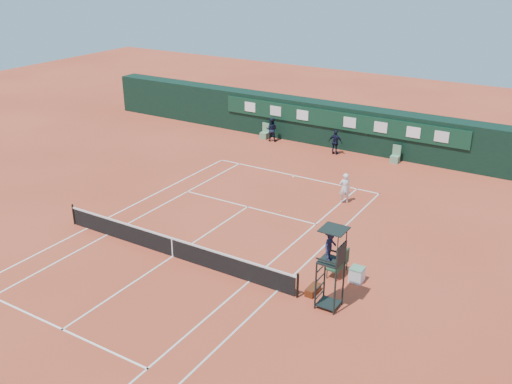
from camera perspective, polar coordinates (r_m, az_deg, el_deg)
ground at (r=26.45m, az=-8.31°, el=-6.39°), size 90.00×90.00×0.00m
court_lines at (r=26.45m, az=-8.31°, el=-6.38°), size 11.05×23.85×0.01m
tennis_net at (r=26.21m, az=-8.37°, el=-5.42°), size 12.90×0.10×1.10m
back_wall at (r=40.85m, az=8.47°, el=6.58°), size 40.00×1.65×3.00m
linesman_chair_left at (r=42.48m, az=0.86°, el=5.80°), size 0.55×0.50×1.15m
linesman_chair_right at (r=38.63m, az=13.75°, el=3.34°), size 0.55×0.50×1.15m
umpire_chair at (r=21.69m, az=7.53°, el=-5.90°), size 0.96×0.95×3.42m
player_bench at (r=24.76m, az=8.39°, el=-6.99°), size 0.56×1.20×1.10m
tennis_bag at (r=23.61m, az=5.72°, el=-9.72°), size 0.37×0.83×0.31m
cooler at (r=24.56m, az=10.06°, el=-8.11°), size 0.57×0.57×0.65m
tennis_ball at (r=30.42m, az=2.48°, el=-1.98°), size 0.08×0.08×0.08m
player at (r=31.62m, az=8.86°, el=0.38°), size 0.75×0.72×1.73m
ball_kid_left at (r=41.75m, az=1.57°, el=6.27°), size 1.00×0.87×1.74m
ball_kid_right at (r=39.28m, az=7.95°, el=4.95°), size 1.01×0.44×1.71m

